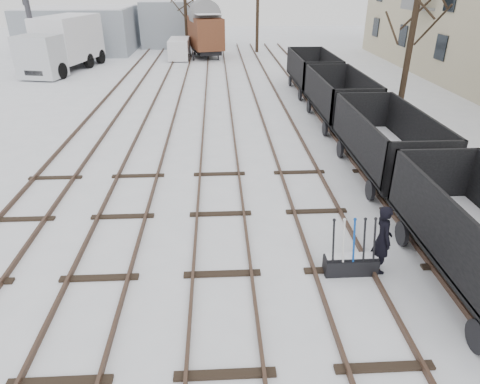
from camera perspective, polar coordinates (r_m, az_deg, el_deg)
The scene contains 15 objects.
ground at distance 10.79m, azimuth -2.38°, elevation -10.97°, with size 120.00×120.00×0.00m, color white.
tracks at distance 23.15m, azimuth -2.99°, elevation 10.35°, with size 13.90×52.00×0.16m.
shed_left at distance 46.61m, azimuth -20.51°, elevation 19.61°, with size 10.00×8.00×4.10m.
shed_right at distance 48.89m, azimuth -8.36°, elevation 21.40°, with size 7.00×6.00×4.50m.
ground_frame at distance 11.03m, azimuth 14.53°, elevation -9.16°, with size 1.30×0.42×1.49m.
worker at distance 11.02m, azimuth 18.49°, elevation -5.97°, with size 0.65×0.43×1.79m, color black.
freight_wagon_b at distance 16.41m, azimuth 18.72°, elevation 5.03°, with size 2.34×5.85×2.39m.
freight_wagon_c at distance 22.17m, azimuth 13.01°, elevation 11.23°, with size 2.34×5.85×2.39m.
freight_wagon_d at distance 28.20m, azimuth 9.60°, elevation 14.78°, with size 2.34×5.85×2.39m.
box_van_wagon at distance 40.91m, azimuth -4.64°, elevation 20.53°, with size 3.67×5.44×3.80m.
lorry at distance 37.21m, azimuth -22.55°, elevation 17.82°, with size 4.12×9.05×3.95m.
panel_van at distance 40.43m, azimuth -8.10°, elevation 18.42°, with size 1.81×3.95×1.74m.
crane at distance 36.87m, azimuth -25.52°, elevation 17.22°, with size 2.04×4.60×7.75m.
tree_near at distance 23.24m, azimuth 21.50°, elevation 16.48°, with size 0.30×0.30×6.30m, color black.
tree_far_left at distance 43.49m, azimuth -7.17°, elevation 21.12°, with size 0.30×0.30×4.94m, color black.
Camera 1 is at (-0.03, -8.54, 6.60)m, focal length 32.00 mm.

